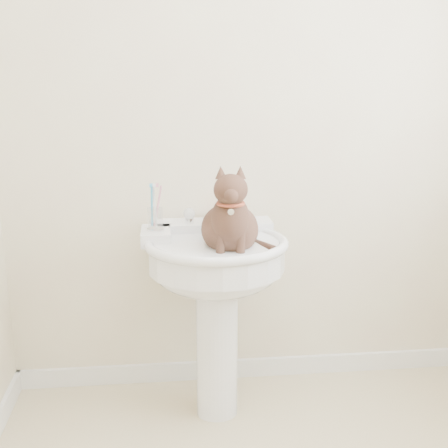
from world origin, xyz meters
name	(u,v)px	position (x,y,z in m)	size (l,w,h in m)	color
wall_back	(255,113)	(0.00, 1.10, 1.25)	(2.20, 0.00, 2.50)	beige
baseboard_back	(252,367)	(0.00, 1.09, 0.04)	(2.20, 0.02, 0.09)	white
pedestal_sink	(216,274)	(-0.20, 0.81, 0.63)	(0.59, 0.57, 0.80)	white
faucet	(213,214)	(-0.20, 0.95, 0.84)	(0.28, 0.12, 0.14)	silver
soap_bar	(221,215)	(-0.15, 1.04, 0.82)	(0.09, 0.06, 0.03)	orange
toothbrush_cup	(155,218)	(-0.44, 0.87, 0.85)	(0.07, 0.07, 0.18)	silver
cat	(231,223)	(-0.15, 0.74, 0.86)	(0.24, 0.31, 0.45)	#4A2E20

